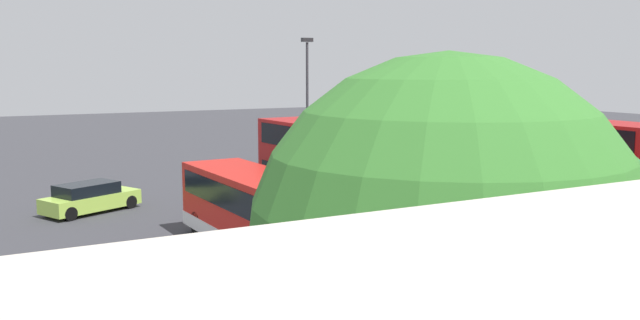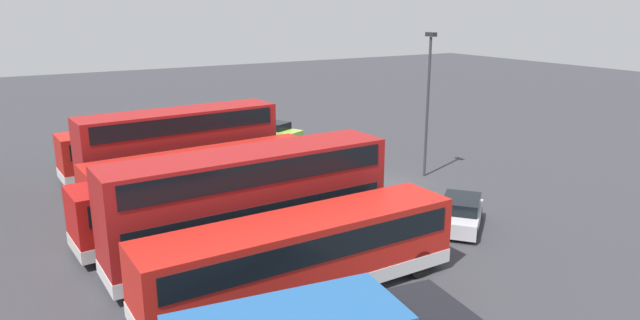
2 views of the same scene
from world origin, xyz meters
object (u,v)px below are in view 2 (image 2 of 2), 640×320
at_px(bus_single_deck_fourth, 204,177).
at_px(lamp_post_tall, 428,95).
at_px(bus_double_decker_fifth, 181,147).
at_px(car_small_green, 273,131).
at_px(bus_single_deck_sixth, 148,148).
at_px(bus_single_deck_near_end, 303,254).
at_px(bus_single_deck_third, 207,198).
at_px(bus_double_decker_second, 251,202).
at_px(car_hatchback_silver, 460,214).

bearing_deg(bus_single_deck_fourth, lamp_post_tall, -95.91).
height_order(bus_double_decker_fifth, car_small_green, bus_double_decker_fifth).
bearing_deg(bus_single_deck_fourth, car_small_green, -38.77).
bearing_deg(bus_single_deck_sixth, bus_single_deck_near_end, -177.52).
xyz_separation_m(bus_single_deck_sixth, lamp_post_tall, (-9.03, -14.41, 3.39)).
relative_size(bus_single_deck_sixth, lamp_post_tall, 1.20).
height_order(bus_single_deck_sixth, car_small_green, bus_single_deck_sixth).
xyz_separation_m(bus_single_deck_third, car_small_green, (15.31, -10.74, -0.92)).
relative_size(car_small_green, lamp_post_tall, 0.56).
xyz_separation_m(bus_double_decker_second, bus_single_deck_third, (3.64, 0.61, -0.83)).
xyz_separation_m(bus_double_decker_second, bus_double_decker_fifth, (10.45, -0.32, -0.00)).
bearing_deg(bus_single_deck_third, bus_double_decker_fifth, -7.82).
bearing_deg(bus_single_deck_third, car_hatchback_silver, -118.14).
bearing_deg(lamp_post_tall, car_small_green, 15.57).
bearing_deg(bus_double_decker_second, car_hatchback_silver, -101.10).
bearing_deg(bus_single_deck_sixth, bus_single_deck_third, 179.53).
bearing_deg(bus_single_deck_near_end, bus_double_decker_fifth, -0.20).
relative_size(bus_double_decker_second, bus_single_deck_fourth, 0.99).
distance_m(bus_single_deck_near_end, bus_double_decker_second, 3.98).
xyz_separation_m(bus_single_deck_near_end, car_hatchback_silver, (1.97, -9.49, -0.92)).
xyz_separation_m(bus_single_deck_fourth, car_small_green, (12.09, -9.71, -0.92)).
bearing_deg(lamp_post_tall, bus_single_deck_fourth, 84.09).
bearing_deg(bus_double_decker_fifth, bus_single_deck_near_end, 179.80).
distance_m(bus_single_deck_near_end, car_small_green, 24.88).
xyz_separation_m(bus_double_decker_second, bus_single_deck_sixth, (14.49, 0.52, -0.83)).
xyz_separation_m(bus_single_deck_near_end, bus_double_decker_second, (3.88, 0.27, 0.83)).
bearing_deg(bus_double_decker_fifth, bus_double_decker_second, 178.23).
bearing_deg(bus_single_deck_sixth, car_small_green, -67.30).
xyz_separation_m(car_hatchback_silver, car_small_green, (20.86, -0.36, 0.00)).
xyz_separation_m(bus_single_deck_fourth, bus_double_decker_fifth, (3.59, 0.09, 0.82)).
relative_size(bus_single_deck_near_end, bus_double_decker_second, 1.01).
distance_m(bus_double_decker_fifth, lamp_post_tall, 14.67).
relative_size(bus_single_deck_near_end, car_hatchback_silver, 2.88).
bearing_deg(bus_double_decker_second, bus_single_deck_third, 9.55).
height_order(bus_single_deck_fourth, car_hatchback_silver, bus_single_deck_fourth).
distance_m(bus_double_decker_second, lamp_post_tall, 15.14).
bearing_deg(bus_double_decker_second, car_small_green, -28.12).
relative_size(bus_single_deck_near_end, bus_double_decker_fifth, 1.08).
relative_size(bus_single_deck_third, bus_single_deck_sixth, 1.14).
bearing_deg(lamp_post_tall, bus_single_deck_near_end, 124.47).
bearing_deg(bus_single_deck_fourth, bus_single_deck_sixth, 6.98).
relative_size(bus_single_deck_near_end, bus_single_deck_sixth, 1.16).
relative_size(bus_single_deck_near_end, bus_single_deck_fourth, 1.00).
xyz_separation_m(bus_double_decker_second, bus_single_deck_fourth, (6.85, -0.41, -0.83)).
bearing_deg(bus_single_deck_near_end, bus_double_decker_second, 4.04).
height_order(bus_single_deck_fourth, lamp_post_tall, lamp_post_tall).
bearing_deg(bus_single_deck_fourth, bus_single_deck_third, 162.35).
height_order(bus_double_decker_second, lamp_post_tall, lamp_post_tall).
bearing_deg(bus_single_deck_near_end, bus_single_deck_sixth, 2.48).
bearing_deg(car_small_green, lamp_post_tall, -164.43).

